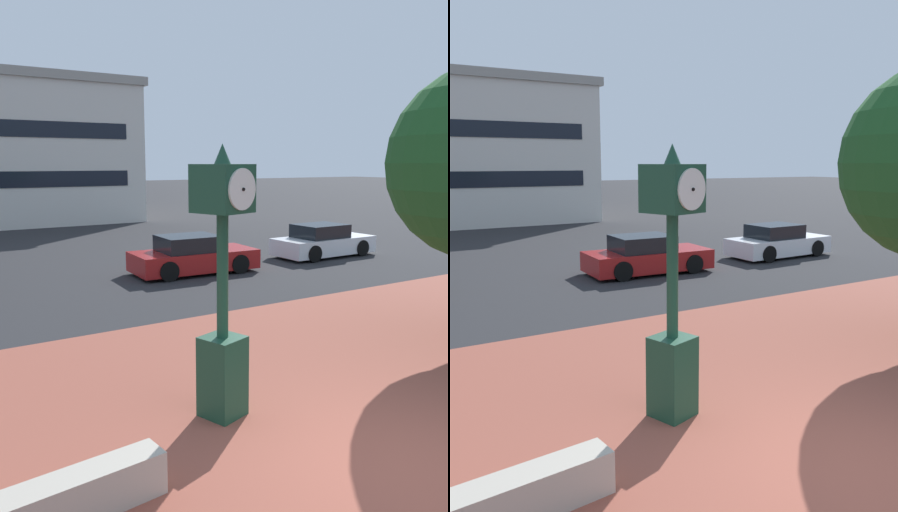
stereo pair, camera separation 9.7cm
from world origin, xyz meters
The scene contains 5 objects.
ground_plane centered at (0.00, 0.00, 0.00)m, with size 200.00×200.00×0.00m, color #262628.
plaza_brick_paving centered at (0.00, 1.55, 0.00)m, with size 44.00×11.10×0.01m, color brown.
street_clock centered at (-1.17, 2.39, 1.91)m, with size 0.83×0.86×3.92m.
car_street_near centered at (9.40, 11.97, 0.57)m, with size 4.16×1.98×1.28m.
car_street_far centered at (3.44, 11.77, 0.57)m, with size 4.23×2.06×1.28m.
Camera 1 is at (-5.08, -3.95, 3.67)m, focal length 37.98 mm.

